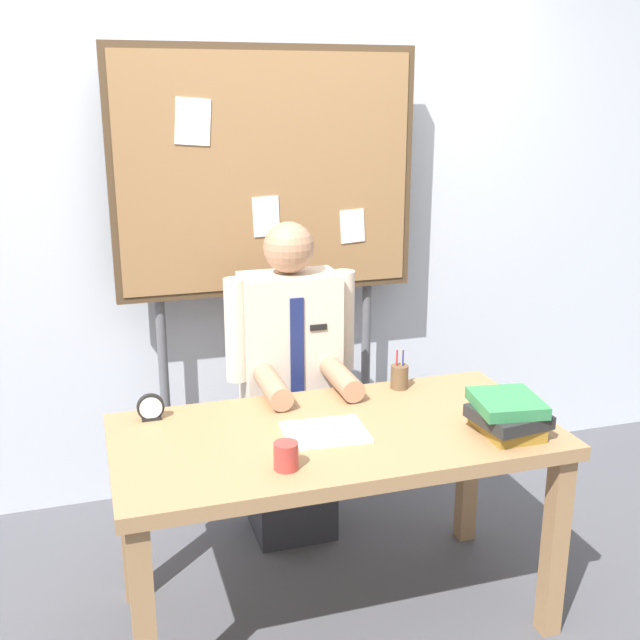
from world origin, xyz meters
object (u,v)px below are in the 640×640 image
(pen_holder, at_px, (399,376))
(person, at_px, (291,396))
(coffee_mug, at_px, (286,456))
(bulletin_board, at_px, (267,180))
(desk, at_px, (335,455))
(open_notebook, at_px, (325,432))
(desk_clock, at_px, (151,408))
(book_stack, at_px, (507,415))

(pen_holder, bearing_deg, person, 141.45)
(person, relative_size, coffee_mug, 15.72)
(coffee_mug, bearing_deg, bulletin_board, 78.67)
(desk, bearing_deg, open_notebook, -155.92)
(desk, distance_m, coffee_mug, 0.36)
(desk, distance_m, open_notebook, 0.11)
(open_notebook, bearing_deg, person, 85.84)
(open_notebook, xyz_separation_m, desk_clock, (-0.56, 0.30, 0.04))
(pen_holder, bearing_deg, desk, -140.75)
(desk, distance_m, bulletin_board, 1.29)
(desk, relative_size, pen_holder, 9.64)
(bulletin_board, bearing_deg, desk_clock, -131.64)
(person, xyz_separation_m, pen_holder, (0.37, -0.29, 0.15))
(desk, relative_size, person, 1.11)
(desk, height_order, pen_holder, pen_holder)
(person, relative_size, desk_clock, 14.20)
(bulletin_board, distance_m, open_notebook, 1.24)
(bulletin_board, bearing_deg, pen_holder, -60.92)
(bulletin_board, distance_m, desk_clock, 1.16)
(bulletin_board, height_order, desk_clock, bulletin_board)
(bulletin_board, xyz_separation_m, open_notebook, (-0.04, -0.98, -0.76))
(coffee_mug, height_order, pen_holder, pen_holder)
(desk, distance_m, desk_clock, 0.68)
(desk, bearing_deg, coffee_mug, -136.19)
(bulletin_board, relative_size, open_notebook, 7.31)
(book_stack, bearing_deg, bulletin_board, 115.46)
(desk, distance_m, book_stack, 0.61)
(bulletin_board, bearing_deg, open_notebook, -92.60)
(bulletin_board, xyz_separation_m, desk_clock, (-0.61, -0.68, -0.72))
(desk_clock, height_order, coffee_mug, desk_clock)
(desk, bearing_deg, book_stack, -20.08)
(desk, relative_size, open_notebook, 5.41)
(bulletin_board, bearing_deg, coffee_mug, -101.33)
(desk, height_order, bulletin_board, bulletin_board)
(desk_clock, relative_size, pen_holder, 0.61)
(book_stack, distance_m, desk_clock, 1.26)
(desk, bearing_deg, pen_holder, 39.25)
(desk_clock, xyz_separation_m, coffee_mug, (0.37, -0.51, 0.00))
(desk_clock, relative_size, coffee_mug, 1.11)
(bulletin_board, distance_m, coffee_mug, 1.41)
(bulletin_board, height_order, pen_holder, bulletin_board)
(book_stack, height_order, coffee_mug, book_stack)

